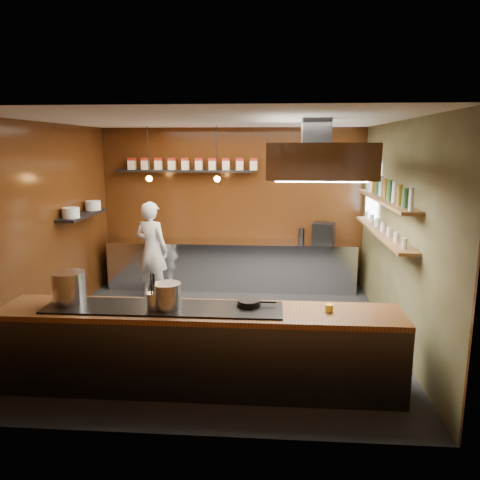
# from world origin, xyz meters

# --- Properties ---
(floor) EXTENTS (5.00, 5.00, 0.00)m
(floor) POSITION_xyz_m (0.00, 0.00, 0.00)
(floor) COLOR black
(floor) RESTS_ON ground
(back_wall) EXTENTS (5.00, 0.00, 5.00)m
(back_wall) POSITION_xyz_m (0.00, 2.50, 1.50)
(back_wall) COLOR #3F1C0B
(back_wall) RESTS_ON ground
(left_wall) EXTENTS (0.00, 5.00, 5.00)m
(left_wall) POSITION_xyz_m (-2.50, 0.00, 1.50)
(left_wall) COLOR #3F1C0B
(left_wall) RESTS_ON ground
(right_wall) EXTENTS (0.00, 5.00, 5.00)m
(right_wall) POSITION_xyz_m (2.50, 0.00, 1.50)
(right_wall) COLOR #4B462A
(right_wall) RESTS_ON ground
(ceiling) EXTENTS (5.00, 5.00, 0.00)m
(ceiling) POSITION_xyz_m (0.00, 0.00, 3.00)
(ceiling) COLOR silver
(ceiling) RESTS_ON back_wall
(window_pane) EXTENTS (0.00, 1.00, 1.00)m
(window_pane) POSITION_xyz_m (2.45, 1.70, 1.90)
(window_pane) COLOR white
(window_pane) RESTS_ON right_wall
(prep_counter) EXTENTS (4.60, 0.65, 0.90)m
(prep_counter) POSITION_xyz_m (0.00, 2.17, 0.45)
(prep_counter) COLOR silver
(prep_counter) RESTS_ON floor
(pass_counter) EXTENTS (4.40, 0.72, 0.94)m
(pass_counter) POSITION_xyz_m (-0.00, -1.60, 0.47)
(pass_counter) COLOR #38383D
(pass_counter) RESTS_ON floor
(tin_shelf) EXTENTS (2.60, 0.26, 0.04)m
(tin_shelf) POSITION_xyz_m (-0.90, 2.36, 2.20)
(tin_shelf) COLOR black
(tin_shelf) RESTS_ON back_wall
(plate_shelf) EXTENTS (0.30, 1.40, 0.04)m
(plate_shelf) POSITION_xyz_m (-2.34, 1.00, 1.55)
(plate_shelf) COLOR black
(plate_shelf) RESTS_ON left_wall
(bottle_shelf_upper) EXTENTS (0.26, 2.80, 0.04)m
(bottle_shelf_upper) POSITION_xyz_m (2.34, 0.30, 1.92)
(bottle_shelf_upper) COLOR olive
(bottle_shelf_upper) RESTS_ON right_wall
(bottle_shelf_lower) EXTENTS (0.26, 2.80, 0.04)m
(bottle_shelf_lower) POSITION_xyz_m (2.34, 0.30, 1.45)
(bottle_shelf_lower) COLOR olive
(bottle_shelf_lower) RESTS_ON right_wall
(extractor_hood) EXTENTS (1.20, 2.00, 0.72)m
(extractor_hood) POSITION_xyz_m (1.30, -0.40, 2.51)
(extractor_hood) COLOR #38383D
(extractor_hood) RESTS_ON ceiling
(pendant_left) EXTENTS (0.10, 0.10, 0.95)m
(pendant_left) POSITION_xyz_m (-1.40, 1.70, 2.15)
(pendant_left) COLOR black
(pendant_left) RESTS_ON ceiling
(pendant_right) EXTENTS (0.10, 0.10, 0.95)m
(pendant_right) POSITION_xyz_m (-0.20, 1.70, 2.15)
(pendant_right) COLOR black
(pendant_right) RESTS_ON ceiling
(storage_tins) EXTENTS (2.43, 0.13, 0.22)m
(storage_tins) POSITION_xyz_m (-0.75, 2.36, 2.33)
(storage_tins) COLOR beige
(storage_tins) RESTS_ON tin_shelf
(plate_stacks) EXTENTS (0.26, 1.16, 0.16)m
(plate_stacks) POSITION_xyz_m (-2.34, 1.00, 1.65)
(plate_stacks) COLOR white
(plate_stacks) RESTS_ON plate_shelf
(bottles) EXTENTS (0.06, 2.66, 0.24)m
(bottles) POSITION_xyz_m (2.34, 0.30, 2.06)
(bottles) COLOR silver
(bottles) RESTS_ON bottle_shelf_upper
(wine_glasses) EXTENTS (0.07, 2.37, 0.13)m
(wine_glasses) POSITION_xyz_m (2.34, 0.30, 1.53)
(wine_glasses) COLOR silver
(wine_glasses) RESTS_ON bottle_shelf_lower
(stockpot_large) EXTENTS (0.39, 0.39, 0.35)m
(stockpot_large) POSITION_xyz_m (-1.48, -1.54, 1.12)
(stockpot_large) COLOR silver
(stockpot_large) RESTS_ON pass_counter
(stockpot_small) EXTENTS (0.37, 0.37, 0.28)m
(stockpot_small) POSITION_xyz_m (-0.34, -1.64, 1.08)
(stockpot_small) COLOR #B0B2B7
(stockpot_small) RESTS_ON pass_counter
(utensil_crock) EXTENTS (0.16, 0.16, 0.18)m
(utensil_crock) POSITION_xyz_m (-0.49, -1.67, 1.03)
(utensil_crock) COLOR silver
(utensil_crock) RESTS_ON pass_counter
(frying_pan) EXTENTS (0.43, 0.26, 0.07)m
(frying_pan) POSITION_xyz_m (0.54, -1.50, 0.97)
(frying_pan) COLOR black
(frying_pan) RESTS_ON pass_counter
(butter_jar) EXTENTS (0.12, 0.12, 0.08)m
(butter_jar) POSITION_xyz_m (1.40, -1.57, 0.96)
(butter_jar) COLOR yellow
(butter_jar) RESTS_ON pass_counter
(espresso_machine) EXTENTS (0.45, 0.43, 0.38)m
(espresso_machine) POSITION_xyz_m (1.71, 2.17, 1.09)
(espresso_machine) COLOR black
(espresso_machine) RESTS_ON prep_counter
(chef) EXTENTS (0.73, 0.61, 1.72)m
(chef) POSITION_xyz_m (-1.35, 1.51, 0.86)
(chef) COLOR white
(chef) RESTS_ON floor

